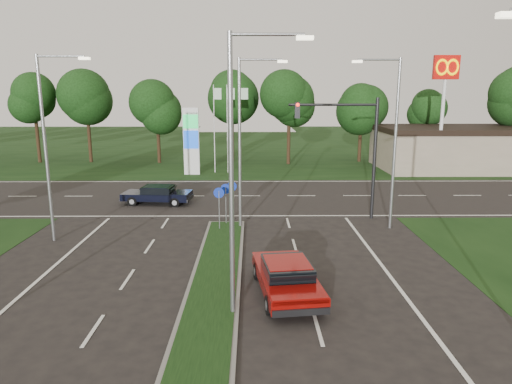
{
  "coord_description": "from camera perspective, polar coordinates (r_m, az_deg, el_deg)",
  "views": [
    {
      "loc": [
        1.44,
        -7.96,
        7.21
      ],
      "look_at": [
        1.65,
        15.21,
        2.2
      ],
      "focal_mm": 32.0,
      "sensor_mm": 36.0,
      "label": 1
    }
  ],
  "objects": [
    {
      "name": "traffic_signal",
      "position": [
        26.71,
        11.99,
        6.44
      ],
      "size": [
        5.1,
        0.42,
        7.0
      ],
      "color": "black",
      "rests_on": "ground"
    },
    {
      "name": "navy_sedan",
      "position": [
        31.05,
        -12.22,
        -0.27
      ],
      "size": [
        4.6,
        2.26,
        1.22
      ],
      "rotation": [
        0.0,
        0.0,
        1.47
      ],
      "color": "black",
      "rests_on": "ground"
    },
    {
      "name": "commercial_building",
      "position": [
        48.81,
        24.5,
        4.97
      ],
      "size": [
        16.0,
        9.0,
        4.0
      ],
      "primitive_type": "cube",
      "color": "gray",
      "rests_on": "ground"
    },
    {
      "name": "streetlight_right_far",
      "position": [
        25.16,
        16.61,
        6.83
      ],
      "size": [
        2.53,
        0.22,
        9.0
      ],
      "rotation": [
        0.0,
        0.0,
        3.14
      ],
      "color": "gray",
      "rests_on": "ground"
    },
    {
      "name": "mcdonalds_sign",
      "position": [
        43.24,
        22.55,
        12.32
      ],
      "size": [
        2.2,
        0.47,
        10.4
      ],
      "color": "silver",
      "rests_on": "ground"
    },
    {
      "name": "gas_pylon",
      "position": [
        41.54,
        -7.8,
        6.54
      ],
      "size": [
        5.8,
        1.26,
        8.0
      ],
      "color": "silver",
      "rests_on": "ground"
    },
    {
      "name": "streetlight_median_near",
      "position": [
        14.13,
        -2.31,
        3.52
      ],
      "size": [
        2.53,
        0.22,
        9.0
      ],
      "color": "gray",
      "rests_on": "ground"
    },
    {
      "name": "red_sedan",
      "position": [
        16.93,
        3.84,
        -10.47
      ],
      "size": [
        2.49,
        4.89,
        1.29
      ],
      "rotation": [
        0.0,
        0.0,
        0.13
      ],
      "color": "maroon",
      "rests_on": "ground"
    },
    {
      "name": "streetlight_median_far",
      "position": [
        24.06,
        -1.58,
        7.11
      ],
      "size": [
        2.53,
        0.22,
        9.0
      ],
      "color": "gray",
      "rests_on": "ground"
    },
    {
      "name": "cross_road",
      "position": [
        32.8,
        -3.02,
        -0.52
      ],
      "size": [
        160.0,
        12.0,
        0.02
      ],
      "primitive_type": "cube",
      "color": "black",
      "rests_on": "ground"
    },
    {
      "name": "median_signs",
      "position": [
        25.02,
        -3.81,
        -0.52
      ],
      "size": [
        1.16,
        1.76,
        2.38
      ],
      "color": "gray",
      "rests_on": "ground"
    },
    {
      "name": "treeline_far",
      "position": [
        47.91,
        -2.16,
        11.73
      ],
      "size": [
        6.0,
        6.0,
        9.9
      ],
      "color": "black",
      "rests_on": "ground"
    },
    {
      "name": "median_kerb",
      "position": [
        14.01,
        -6.71,
        -18.57
      ],
      "size": [
        2.0,
        26.0,
        0.12
      ],
      "primitive_type": "cube",
      "color": "slate",
      "rests_on": "ground"
    },
    {
      "name": "streetlight_left_far",
      "position": [
        24.12,
        -24.48,
        6.04
      ],
      "size": [
        2.53,
        0.22,
        9.0
      ],
      "color": "gray",
      "rests_on": "ground"
    },
    {
      "name": "verge_far",
      "position": [
        63.39,
        -1.82,
        5.66
      ],
      "size": [
        160.0,
        50.0,
        0.02
      ],
      "primitive_type": "cube",
      "color": "black",
      "rests_on": "ground"
    }
  ]
}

